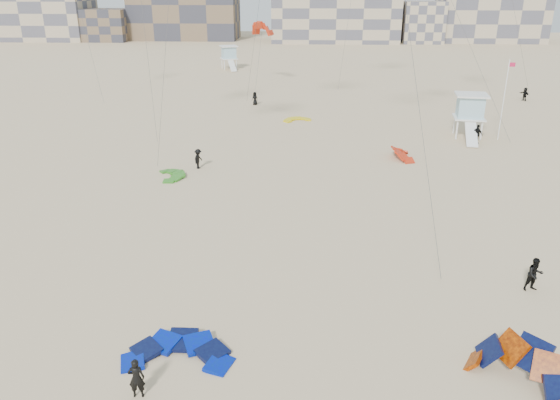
# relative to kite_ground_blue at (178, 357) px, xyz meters

# --- Properties ---
(ground) EXTENTS (320.00, 320.00, 0.00)m
(ground) POSITION_rel_kite_ground_blue_xyz_m (1.43, 0.34, 0.00)
(ground) COLOR tan
(ground) RESTS_ON ground
(kite_ground_blue) EXTENTS (4.18, 4.41, 1.51)m
(kite_ground_blue) POSITION_rel_kite_ground_blue_xyz_m (0.00, 0.00, 0.00)
(kite_ground_blue) COLOR #0009BE
(kite_ground_blue) RESTS_ON ground
(kite_ground_orange) EXTENTS (6.20, 6.20, 4.43)m
(kite_ground_orange) POSITION_rel_kite_ground_blue_xyz_m (13.69, -0.89, 0.00)
(kite_ground_orange) COLOR #D24F02
(kite_ground_orange) RESTS_ON ground
(kite_ground_green) EXTENTS (3.95, 3.82, 0.80)m
(kite_ground_green) POSITION_rel_kite_ground_blue_xyz_m (-5.74, 22.49, 0.00)
(kite_ground_green) COLOR #419222
(kite_ground_green) RESTS_ON ground
(kite_ground_red_far) EXTENTS (3.34, 3.16, 2.79)m
(kite_ground_red_far) POSITION_rel_kite_ground_blue_xyz_m (13.65, 28.47, 0.00)
(kite_ground_red_far) COLOR red
(kite_ground_red_far) RESTS_ON ground
(kite_ground_yellow) EXTENTS (3.79, 3.88, 0.54)m
(kite_ground_yellow) POSITION_rel_kite_ground_blue_xyz_m (3.89, 42.09, 0.00)
(kite_ground_yellow) COLOR yellow
(kite_ground_yellow) RESTS_ON ground
(kitesurfer_main) EXTENTS (0.66, 0.48, 1.69)m
(kitesurfer_main) POSITION_rel_kite_ground_blue_xyz_m (-0.99, -2.35, 0.84)
(kitesurfer_main) COLOR black
(kitesurfer_main) RESTS_ON ground
(kitesurfer_b) EXTENTS (1.00, 0.85, 1.79)m
(kitesurfer_b) POSITION_rel_kite_ground_blue_xyz_m (16.80, 6.28, 0.90)
(kitesurfer_b) COLOR black
(kitesurfer_b) RESTS_ON ground
(kitesurfer_c) EXTENTS (0.90, 1.22, 1.68)m
(kitesurfer_c) POSITION_rel_kite_ground_blue_xyz_m (-3.92, 24.64, 0.84)
(kitesurfer_c) COLOR black
(kitesurfer_c) RESTS_ON ground
(kitesurfer_d) EXTENTS (1.06, 1.14, 1.88)m
(kitesurfer_d) POSITION_rel_kite_ground_blue_xyz_m (21.49, 33.56, 0.94)
(kitesurfer_d) COLOR black
(kitesurfer_d) RESTS_ON ground
(kitesurfer_e) EXTENTS (0.94, 0.80, 1.64)m
(kitesurfer_e) POSITION_rel_kite_ground_blue_xyz_m (-1.66, 50.22, 0.82)
(kitesurfer_e) COLOR black
(kitesurfer_e) RESTS_ON ground
(kitesurfer_f) EXTENTS (1.04, 1.68, 1.73)m
(kitesurfer_f) POSITION_rel_kite_ground_blue_xyz_m (33.50, 54.75, 0.87)
(kitesurfer_f) COLOR black
(kitesurfer_f) RESTS_ON ground
(kite_fly_red) EXTENTS (5.49, 12.37, 8.69)m
(kite_fly_red) POSITION_rel_kite_ground_blue_xyz_m (-1.94, 65.18, 8.00)
(kite_fly_red) COLOR red
(kite_fly_red) RESTS_ON ground
(lifeguard_tower_near) EXTENTS (3.43, 6.12, 4.33)m
(lifeguard_tower_near) POSITION_rel_kite_ground_blue_xyz_m (21.24, 36.11, 2.14)
(lifeguard_tower_near) COLOR white
(lifeguard_tower_near) RESTS_ON ground
(lifeguard_tower_far) EXTENTS (3.67, 5.99, 4.05)m
(lifeguard_tower_far) POSITION_rel_kite_ground_blue_xyz_m (-9.23, 80.43, 2.01)
(lifeguard_tower_far) COLOR white
(lifeguard_tower_far) RESTS_ON ground
(flagpole) EXTENTS (0.63, 0.10, 7.81)m
(flagpole) POSITION_rel_kite_ground_blue_xyz_m (24.03, 35.09, 4.10)
(flagpole) COLOR white
(flagpole) RESTS_ON ground
(condo_west_a) EXTENTS (30.00, 15.00, 14.00)m
(condo_west_a) POSITION_rel_kite_ground_blue_xyz_m (-68.57, 130.34, 7.00)
(condo_west_a) COLOR tan
(condo_west_a) RESTS_ON ground
(condo_west_b) EXTENTS (28.00, 14.00, 18.00)m
(condo_west_b) POSITION_rel_kite_ground_blue_xyz_m (-28.57, 134.34, 9.00)
(condo_west_b) COLOR brown
(condo_west_b) RESTS_ON ground
(condo_mid) EXTENTS (32.00, 16.00, 12.00)m
(condo_mid) POSITION_rel_kite_ground_blue_xyz_m (11.43, 130.34, 6.00)
(condo_mid) COLOR tan
(condo_mid) RESTS_ON ground
(condo_east) EXTENTS (26.00, 14.00, 16.00)m
(condo_east) POSITION_rel_kite_ground_blue_xyz_m (51.43, 132.34, 8.00)
(condo_east) COLOR tan
(condo_east) RESTS_ON ground
(condo_fill_left) EXTENTS (12.00, 10.00, 8.00)m
(condo_fill_left) POSITION_rel_kite_ground_blue_xyz_m (-48.57, 128.34, 4.00)
(condo_fill_left) COLOR brown
(condo_fill_left) RESTS_ON ground
(condo_fill_right) EXTENTS (10.00, 10.00, 10.00)m
(condo_fill_right) POSITION_rel_kite_ground_blue_xyz_m (33.43, 128.34, 5.00)
(condo_fill_right) COLOR tan
(condo_fill_right) RESTS_ON ground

